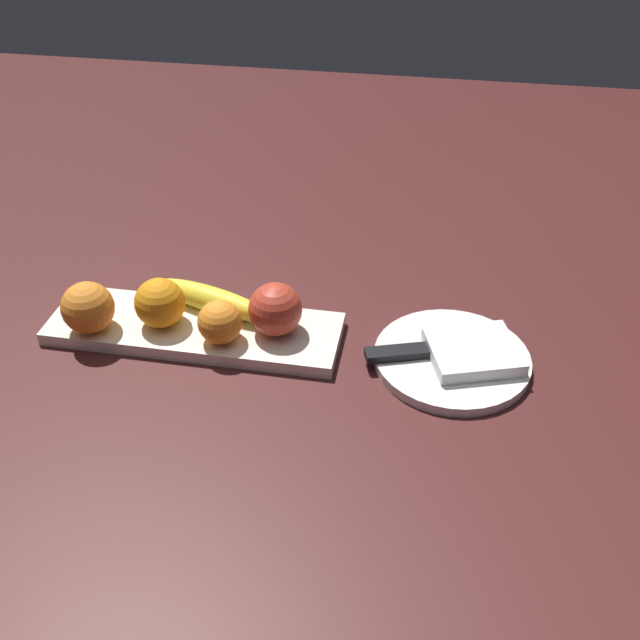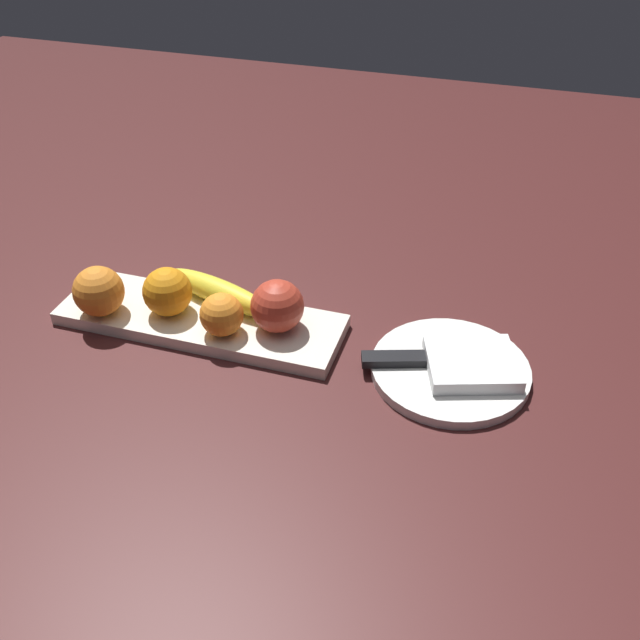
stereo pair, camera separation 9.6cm
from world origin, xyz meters
TOP-DOWN VIEW (x-y plane):
  - ground_plane at (0.00, 0.00)m, footprint 2.40×2.40m
  - fruit_tray at (0.03, 0.02)m, footprint 0.41×0.13m
  - apple at (0.15, 0.02)m, footprint 0.07×0.07m
  - banana at (0.04, 0.05)m, footprint 0.20×0.09m
  - orange_near_apple at (-0.11, -0.02)m, footprint 0.07×0.07m
  - orange_near_banana at (-0.02, 0.01)m, footprint 0.07×0.07m
  - orange_center at (0.08, -0.01)m, footprint 0.06×0.06m
  - dinner_plate at (0.39, 0.02)m, footprint 0.21×0.21m
  - folded_napkin at (0.41, 0.02)m, footprint 0.14×0.13m
  - knife at (0.33, 0.01)m, footprint 0.18×0.08m

SIDE VIEW (x-z plane):
  - ground_plane at x=0.00m, z-range 0.00..0.00m
  - dinner_plate at x=0.39m, z-range 0.00..0.01m
  - fruit_tray at x=0.03m, z-range 0.00..0.02m
  - knife at x=0.33m, z-range 0.01..0.02m
  - folded_napkin at x=0.41m, z-range 0.01..0.03m
  - banana at x=0.04m, z-range 0.02..0.06m
  - orange_center at x=0.08m, z-range 0.02..0.08m
  - orange_near_banana at x=-0.02m, z-range 0.02..0.09m
  - orange_near_apple at x=-0.11m, z-range 0.02..0.09m
  - apple at x=0.15m, z-range 0.02..0.09m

